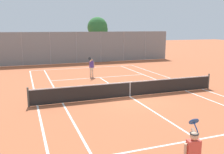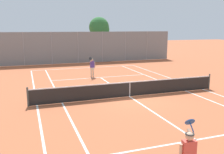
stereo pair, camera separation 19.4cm
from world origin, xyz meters
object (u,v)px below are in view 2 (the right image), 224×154
object	(u,v)px
player_far_left	(92,66)
tree_behind_left	(100,28)
tennis_net	(130,89)
loose_tennis_ball_1	(170,88)
loose_tennis_ball_0	(90,90)

from	to	relation	value
player_far_left	tree_behind_left	bearing A→B (deg)	70.37
player_far_left	tree_behind_left	distance (m)	12.61
tennis_net	player_far_left	size ratio (longest dim) A/B	6.76
tree_behind_left	loose_tennis_ball_1	bearing A→B (deg)	-90.08
player_far_left	loose_tennis_ball_1	size ratio (longest dim) A/B	26.88
loose_tennis_ball_1	loose_tennis_ball_0	bearing A→B (deg)	166.52
loose_tennis_ball_1	tree_behind_left	distance (m)	17.81
loose_tennis_ball_1	player_far_left	bearing A→B (deg)	124.84
tennis_net	player_far_left	xyz separation A→B (m)	(-0.58, 6.85, 0.42)
loose_tennis_ball_1	tree_behind_left	bearing A→B (deg)	89.92
loose_tennis_ball_0	loose_tennis_ball_1	world-z (taller)	same
tennis_net	loose_tennis_ball_0	bearing A→B (deg)	129.69
tennis_net	player_far_left	distance (m)	6.89
tennis_net	tree_behind_left	bearing A→B (deg)	79.14
player_far_left	loose_tennis_ball_0	size ratio (longest dim) A/B	26.88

